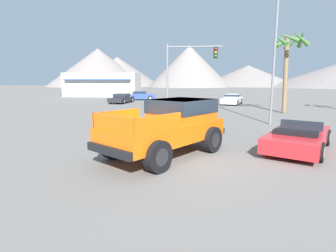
{
  "coord_description": "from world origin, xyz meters",
  "views": [
    {
      "loc": [
        0.66,
        -8.77,
        2.63
      ],
      "look_at": [
        -0.37,
        1.29,
        0.9
      ],
      "focal_mm": 28.0,
      "sensor_mm": 36.0,
      "label": 1
    }
  ],
  "objects_px": {
    "parked_car_blue": "(140,95)",
    "traffic_light_main": "(188,64)",
    "orange_pickup_truck": "(171,123)",
    "parked_car_dark": "(122,98)",
    "red_convertible_car": "(298,138)",
    "parked_car_white": "(232,99)",
    "street_lamp_post": "(275,42)",
    "palm_tree_tall": "(288,52)"
  },
  "relations": [
    {
      "from": "parked_car_blue",
      "to": "traffic_light_main",
      "type": "height_order",
      "value": "traffic_light_main"
    },
    {
      "from": "orange_pickup_truck",
      "to": "parked_car_dark",
      "type": "relative_size",
      "value": 1.19
    },
    {
      "from": "red_convertible_car",
      "to": "parked_car_white",
      "type": "bearing_deg",
      "value": 118.17
    },
    {
      "from": "parked_car_blue",
      "to": "street_lamp_post",
      "type": "height_order",
      "value": "street_lamp_post"
    },
    {
      "from": "orange_pickup_truck",
      "to": "parked_car_white",
      "type": "height_order",
      "value": "orange_pickup_truck"
    },
    {
      "from": "traffic_light_main",
      "to": "parked_car_white",
      "type": "bearing_deg",
      "value": 60.5
    },
    {
      "from": "traffic_light_main",
      "to": "palm_tree_tall",
      "type": "xyz_separation_m",
      "value": [
        8.02,
        0.44,
        0.97
      ]
    },
    {
      "from": "red_convertible_car",
      "to": "parked_car_white",
      "type": "relative_size",
      "value": 1.0
    },
    {
      "from": "orange_pickup_truck",
      "to": "red_convertible_car",
      "type": "relative_size",
      "value": 1.1
    },
    {
      "from": "orange_pickup_truck",
      "to": "palm_tree_tall",
      "type": "relative_size",
      "value": 0.8
    },
    {
      "from": "parked_car_blue",
      "to": "parked_car_dark",
      "type": "bearing_deg",
      "value": -30.74
    },
    {
      "from": "orange_pickup_truck",
      "to": "traffic_light_main",
      "type": "xyz_separation_m",
      "value": [
        0.24,
        12.97,
        2.9
      ]
    },
    {
      "from": "street_lamp_post",
      "to": "palm_tree_tall",
      "type": "xyz_separation_m",
      "value": [
        2.76,
        6.12,
        0.07
      ]
    },
    {
      "from": "orange_pickup_truck",
      "to": "palm_tree_tall",
      "type": "xyz_separation_m",
      "value": [
        8.26,
        13.41,
        3.87
      ]
    },
    {
      "from": "traffic_light_main",
      "to": "palm_tree_tall",
      "type": "distance_m",
      "value": 8.09
    },
    {
      "from": "street_lamp_post",
      "to": "palm_tree_tall",
      "type": "relative_size",
      "value": 1.26
    },
    {
      "from": "street_lamp_post",
      "to": "parked_car_dark",
      "type": "bearing_deg",
      "value": 132.61
    },
    {
      "from": "parked_car_white",
      "to": "parked_car_dark",
      "type": "height_order",
      "value": "parked_car_white"
    },
    {
      "from": "parked_car_blue",
      "to": "parked_car_white",
      "type": "bearing_deg",
      "value": 44.6
    },
    {
      "from": "orange_pickup_truck",
      "to": "traffic_light_main",
      "type": "relative_size",
      "value": 0.92
    },
    {
      "from": "red_convertible_car",
      "to": "palm_tree_tall",
      "type": "distance_m",
      "value": 13.58
    },
    {
      "from": "parked_car_blue",
      "to": "palm_tree_tall",
      "type": "relative_size",
      "value": 0.71
    },
    {
      "from": "street_lamp_post",
      "to": "parked_car_blue",
      "type": "bearing_deg",
      "value": 121.76
    },
    {
      "from": "street_lamp_post",
      "to": "palm_tree_tall",
      "type": "distance_m",
      "value": 6.72
    },
    {
      "from": "palm_tree_tall",
      "to": "red_convertible_car",
      "type": "bearing_deg",
      "value": -105.44
    },
    {
      "from": "traffic_light_main",
      "to": "parked_car_dark",
      "type": "bearing_deg",
      "value": 132.53
    },
    {
      "from": "parked_car_white",
      "to": "street_lamp_post",
      "type": "distance_m",
      "value": 14.97
    },
    {
      "from": "parked_car_dark",
      "to": "palm_tree_tall",
      "type": "relative_size",
      "value": 0.67
    },
    {
      "from": "red_convertible_car",
      "to": "palm_tree_tall",
      "type": "height_order",
      "value": "palm_tree_tall"
    },
    {
      "from": "parked_car_white",
      "to": "red_convertible_car",
      "type": "bearing_deg",
      "value": 107.21
    },
    {
      "from": "red_convertible_car",
      "to": "traffic_light_main",
      "type": "bearing_deg",
      "value": 140.12
    },
    {
      "from": "palm_tree_tall",
      "to": "parked_car_white",
      "type": "bearing_deg",
      "value": 110.89
    },
    {
      "from": "parked_car_white",
      "to": "palm_tree_tall",
      "type": "xyz_separation_m",
      "value": [
        3.13,
        -8.21,
        4.39
      ]
    },
    {
      "from": "parked_car_dark",
      "to": "palm_tree_tall",
      "type": "bearing_deg",
      "value": 159.53
    },
    {
      "from": "orange_pickup_truck",
      "to": "traffic_light_main",
      "type": "height_order",
      "value": "traffic_light_main"
    },
    {
      "from": "parked_car_white",
      "to": "parked_car_blue",
      "type": "bearing_deg",
      "value": -8.02
    },
    {
      "from": "parked_car_white",
      "to": "parked_car_blue",
      "type": "xyz_separation_m",
      "value": [
        -12.18,
        5.94,
        0.03
      ]
    },
    {
      "from": "parked_car_dark",
      "to": "red_convertible_car",
      "type": "bearing_deg",
      "value": 129.17
    },
    {
      "from": "traffic_light_main",
      "to": "street_lamp_post",
      "type": "relative_size",
      "value": 0.69
    },
    {
      "from": "parked_car_blue",
      "to": "orange_pickup_truck",
      "type": "bearing_deg",
      "value": -5.06
    },
    {
      "from": "parked_car_blue",
      "to": "traffic_light_main",
      "type": "relative_size",
      "value": 0.83
    },
    {
      "from": "parked_car_dark",
      "to": "parked_car_blue",
      "type": "xyz_separation_m",
      "value": [
        1.09,
        5.44,
        0.04
      ]
    }
  ]
}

